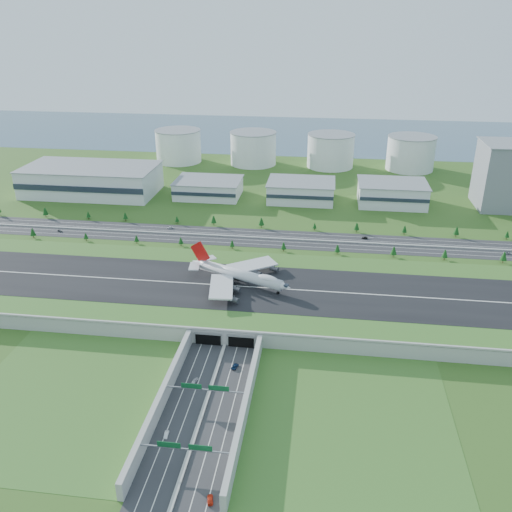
# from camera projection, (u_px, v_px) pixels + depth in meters

# --- Properties ---
(ground) EXTENTS (1200.00, 1200.00, 0.00)m
(ground) POSITION_uv_depth(u_px,v_px,m) (240.00, 299.00, 321.57)
(ground) COLOR #224F18
(ground) RESTS_ON ground
(airfield_deck) EXTENTS (520.00, 100.00, 9.20)m
(airfield_deck) POSITION_uv_depth(u_px,v_px,m) (240.00, 292.00, 319.80)
(airfield_deck) COLOR #979792
(airfield_deck) RESTS_ON ground
(underpass_road) EXTENTS (38.80, 120.40, 8.00)m
(underpass_road) POSITION_uv_depth(u_px,v_px,m) (203.00, 403.00, 230.36)
(underpass_road) COLOR #28282B
(underpass_road) RESTS_ON ground
(sign_gantry_near) EXTENTS (38.70, 0.70, 9.80)m
(sign_gantry_near) POSITION_uv_depth(u_px,v_px,m) (205.00, 390.00, 232.86)
(sign_gantry_near) COLOR gray
(sign_gantry_near) RESTS_ON ground
(sign_gantry_far) EXTENTS (38.70, 0.70, 9.80)m
(sign_gantry_far) POSITION_uv_depth(u_px,v_px,m) (185.00, 450.00, 201.25)
(sign_gantry_far) COLOR gray
(sign_gantry_far) RESTS_ON ground
(north_expressway) EXTENTS (560.00, 36.00, 0.12)m
(north_expressway) POSITION_uv_depth(u_px,v_px,m) (260.00, 238.00, 407.36)
(north_expressway) COLOR #28282B
(north_expressway) RESTS_ON ground
(tree_row) EXTENTS (498.75, 48.60, 8.48)m
(tree_row) POSITION_uv_depth(u_px,v_px,m) (265.00, 232.00, 406.09)
(tree_row) COLOR #3D2819
(tree_row) RESTS_ON ground
(hangar_west) EXTENTS (120.00, 60.00, 25.00)m
(hangar_west) POSITION_uv_depth(u_px,v_px,m) (91.00, 180.00, 503.98)
(hangar_west) COLOR silver
(hangar_west) RESTS_ON ground
(hangar_mid_a) EXTENTS (58.00, 42.00, 15.00)m
(hangar_mid_a) POSITION_uv_depth(u_px,v_px,m) (208.00, 188.00, 497.32)
(hangar_mid_a) COLOR silver
(hangar_mid_a) RESTS_ON ground
(hangar_mid_b) EXTENTS (58.00, 42.00, 17.00)m
(hangar_mid_b) POSITION_uv_depth(u_px,v_px,m) (301.00, 191.00, 486.68)
(hangar_mid_b) COLOR silver
(hangar_mid_b) RESTS_ON ground
(hangar_mid_c) EXTENTS (58.00, 42.00, 19.00)m
(hangar_mid_c) POSITION_uv_depth(u_px,v_px,m) (392.00, 193.00, 476.64)
(hangar_mid_c) COLOR silver
(hangar_mid_c) RESTS_ON ground
(office_tower) EXTENTS (46.00, 46.00, 55.00)m
(office_tower) POSITION_uv_depth(u_px,v_px,m) (507.00, 176.00, 462.31)
(office_tower) COLOR slate
(office_tower) RESTS_ON ground
(fuel_tank_a) EXTENTS (50.00, 50.00, 35.00)m
(fuel_tank_a) POSITION_uv_depth(u_px,v_px,m) (178.00, 146.00, 608.81)
(fuel_tank_a) COLOR white
(fuel_tank_a) RESTS_ON ground
(fuel_tank_b) EXTENTS (50.00, 50.00, 35.00)m
(fuel_tank_b) POSITION_uv_depth(u_px,v_px,m) (253.00, 148.00, 598.58)
(fuel_tank_b) COLOR white
(fuel_tank_b) RESTS_ON ground
(fuel_tank_c) EXTENTS (50.00, 50.00, 35.00)m
(fuel_tank_c) POSITION_uv_depth(u_px,v_px,m) (331.00, 151.00, 588.35)
(fuel_tank_c) COLOR white
(fuel_tank_c) RESTS_ON ground
(fuel_tank_d) EXTENTS (50.00, 50.00, 35.00)m
(fuel_tank_d) POSITION_uv_depth(u_px,v_px,m) (411.00, 153.00, 578.12)
(fuel_tank_d) COLOR white
(fuel_tank_d) RESTS_ON ground
(bay_water) EXTENTS (1200.00, 260.00, 0.06)m
(bay_water) POSITION_uv_depth(u_px,v_px,m) (295.00, 134.00, 755.12)
(bay_water) COLOR #37566A
(bay_water) RESTS_ON ground
(boeing_747) EXTENTS (65.27, 60.36, 21.48)m
(boeing_747) POSITION_uv_depth(u_px,v_px,m) (239.00, 274.00, 319.32)
(boeing_747) COLOR silver
(boeing_747) RESTS_ON airfield_deck
(car_0) EXTENTS (3.08, 4.90, 1.55)m
(car_0) POSITION_uv_depth(u_px,v_px,m) (195.00, 380.00, 248.66)
(car_0) COLOR silver
(car_0) RESTS_ON ground
(car_1) EXTENTS (1.76, 4.38, 1.41)m
(car_1) POSITION_uv_depth(u_px,v_px,m) (166.00, 434.00, 217.00)
(car_1) COLOR white
(car_1) RESTS_ON ground
(car_2) EXTENTS (3.61, 5.62, 1.44)m
(car_2) POSITION_uv_depth(u_px,v_px,m) (235.00, 366.00, 258.79)
(car_2) COLOR #0C2040
(car_2) RESTS_ON ground
(car_3) EXTENTS (3.12, 5.39, 1.47)m
(car_3) POSITION_uv_depth(u_px,v_px,m) (210.00, 499.00, 188.09)
(car_3) COLOR #AE2410
(car_3) RESTS_ON ground
(car_4) EXTENTS (4.67, 3.21, 1.48)m
(car_4) POSITION_uv_depth(u_px,v_px,m) (60.00, 231.00, 418.49)
(car_4) COLOR slate
(car_4) RESTS_ON ground
(car_5) EXTENTS (4.74, 2.01, 1.52)m
(car_5) POSITION_uv_depth(u_px,v_px,m) (365.00, 238.00, 405.62)
(car_5) COLOR black
(car_5) RESTS_ON ground
(car_6) EXTENTS (5.38, 2.55, 1.48)m
(car_6) POSITION_uv_depth(u_px,v_px,m) (507.00, 253.00, 380.60)
(car_6) COLOR silver
(car_6) RESTS_ON ground
(car_7) EXTENTS (4.91, 3.28, 1.32)m
(car_7) POSITION_uv_depth(u_px,v_px,m) (170.00, 228.00, 425.03)
(car_7) COLOR silver
(car_7) RESTS_ON ground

